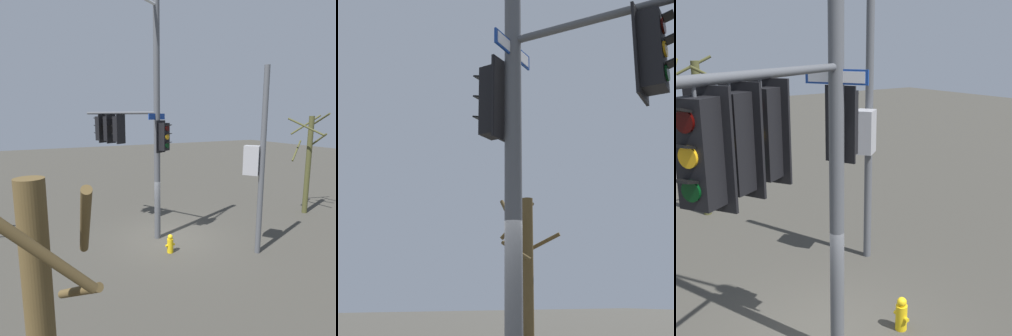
{
  "view_description": "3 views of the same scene",
  "coord_description": "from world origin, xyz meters",
  "views": [
    {
      "loc": [
        -5.4,
        -10.95,
        5.21
      ],
      "look_at": [
        -0.08,
        -0.13,
        3.09
      ],
      "focal_mm": 31.91,
      "sensor_mm": 36.0,
      "label": 1
    },
    {
      "loc": [
        3.31,
        6.39,
        1.47
      ],
      "look_at": [
        -0.55,
        -0.22,
        3.39
      ],
      "focal_mm": 54.45,
      "sensor_mm": 36.0,
      "label": 2
    },
    {
      "loc": [
        -6.32,
        4.23,
        5.65
      ],
      "look_at": [
        -0.26,
        -0.07,
        3.58
      ],
      "focal_mm": 47.14,
      "sensor_mm": 36.0,
      "label": 3
    }
  ],
  "objects": [
    {
      "name": "main_signal_pole_assembly",
      "position": [
        -0.99,
        0.94,
        4.98
      ],
      "size": [
        3.06,
        5.11,
        9.74
      ],
      "rotation": [
        0.0,
        0.0,
        2.11
      ],
      "color": "#4C4F54",
      "rests_on": "ground"
    },
    {
      "name": "bare_tree_corner",
      "position": [
        8.16,
        -0.19,
        2.87
      ],
      "size": [
        2.24,
        2.24,
        5.36
      ],
      "color": "#454523",
      "rests_on": "ground"
    },
    {
      "name": "fire_hydrant",
      "position": [
        -0.57,
        -1.3,
        0.34
      ],
      "size": [
        0.38,
        0.24,
        0.73
      ],
      "color": "yellow",
      "rests_on": "ground"
    },
    {
      "name": "secondary_pole_assembly",
      "position": [
        2.34,
        -2.64,
        3.52
      ],
      "size": [
        0.69,
        0.75,
        6.95
      ],
      "rotation": [
        0.0,
        0.0,
        2.23
      ],
      "color": "#4C4F54",
      "rests_on": "ground"
    }
  ]
}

